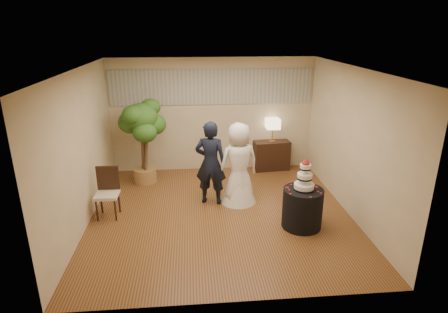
{
  "coord_description": "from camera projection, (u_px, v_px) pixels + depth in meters",
  "views": [
    {
      "loc": [
        -0.53,
        -6.55,
        3.51
      ],
      "look_at": [
        0.1,
        0.4,
        1.05
      ],
      "focal_mm": 30.0,
      "sensor_mm": 36.0,
      "label": 1
    }
  ],
  "objects": [
    {
      "name": "mural_border",
      "position": [
        212.0,
        87.0,
        9.0
      ],
      "size": [
        4.9,
        0.02,
        0.85
      ],
      "primitive_type": "cube",
      "color": "#A2A498",
      "rests_on": "wall_back"
    },
    {
      "name": "groom",
      "position": [
        211.0,
        163.0,
        7.56
      ],
      "size": [
        0.72,
        0.57,
        1.75
      ],
      "primitive_type": "imported",
      "rotation": [
        0.0,
        0.0,
        2.88
      ],
      "color": "black",
      "rests_on": "floor"
    },
    {
      "name": "wall_front",
      "position": [
        237.0,
        208.0,
        4.55
      ],
      "size": [
        5.0,
        0.06,
        2.8
      ],
      "primitive_type": "cube",
      "color": "beige",
      "rests_on": "ground"
    },
    {
      "name": "floor",
      "position": [
        221.0,
        214.0,
        7.37
      ],
      "size": [
        5.0,
        5.0,
        0.0
      ],
      "primitive_type": "cube",
      "color": "brown",
      "rests_on": "ground"
    },
    {
      "name": "table_lamp",
      "position": [
        273.0,
        130.0,
        9.31
      ],
      "size": [
        0.33,
        0.33,
        0.58
      ],
      "primitive_type": null,
      "color": "#D2B38A",
      "rests_on": "console"
    },
    {
      "name": "ficus_tree",
      "position": [
        143.0,
        142.0,
        8.53
      ],
      "size": [
        1.31,
        1.31,
        1.99
      ],
      "primitive_type": null,
      "rotation": [
        0.0,
        0.0,
        -0.99
      ],
      "color": "#2F5E1D",
      "rests_on": "floor"
    },
    {
      "name": "console",
      "position": [
        271.0,
        155.0,
        9.53
      ],
      "size": [
        0.93,
        0.48,
        0.74
      ],
      "primitive_type": "cube",
      "rotation": [
        0.0,
        0.0,
        0.09
      ],
      "color": "black",
      "rests_on": "floor"
    },
    {
      "name": "bride",
      "position": [
        239.0,
        163.0,
        7.6
      ],
      "size": [
        0.99,
        0.92,
        1.7
      ],
      "primitive_type": "imported",
      "rotation": [
        0.0,
        0.0,
        3.39
      ],
      "color": "white",
      "rests_on": "floor"
    },
    {
      "name": "wall_left",
      "position": [
        82.0,
        150.0,
        6.69
      ],
      "size": [
        0.06,
        5.0,
        2.8
      ],
      "primitive_type": "cube",
      "color": "beige",
      "rests_on": "ground"
    },
    {
      "name": "cake_table",
      "position": [
        302.0,
        208.0,
        6.79
      ],
      "size": [
        0.74,
        0.74,
        0.74
      ],
      "primitive_type": "cylinder",
      "rotation": [
        0.0,
        0.0,
        -0.02
      ],
      "color": "black",
      "rests_on": "floor"
    },
    {
      "name": "wedding_cake",
      "position": [
        305.0,
        175.0,
        6.57
      ],
      "size": [
        0.36,
        0.36,
        0.56
      ],
      "primitive_type": null,
      "color": "white",
      "rests_on": "cake_table"
    },
    {
      "name": "wall_right",
      "position": [
        351.0,
        142.0,
        7.12
      ],
      "size": [
        0.06,
        5.0,
        2.8
      ],
      "primitive_type": "cube",
      "color": "beige",
      "rests_on": "ground"
    },
    {
      "name": "wall_back",
      "position": [
        212.0,
        115.0,
        9.25
      ],
      "size": [
        5.0,
        0.06,
        2.8
      ],
      "primitive_type": "cube",
      "color": "beige",
      "rests_on": "ground"
    },
    {
      "name": "ceiling",
      "position": [
        220.0,
        69.0,
        6.44
      ],
      "size": [
        5.0,
        5.0,
        0.0
      ],
      "primitive_type": "cube",
      "color": "white",
      "rests_on": "wall_back"
    },
    {
      "name": "side_chair",
      "position": [
        107.0,
        194.0,
        7.1
      ],
      "size": [
        0.46,
        0.48,
        0.97
      ],
      "primitive_type": null,
      "rotation": [
        0.0,
        0.0,
        -0.03
      ],
      "color": "black",
      "rests_on": "floor"
    }
  ]
}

